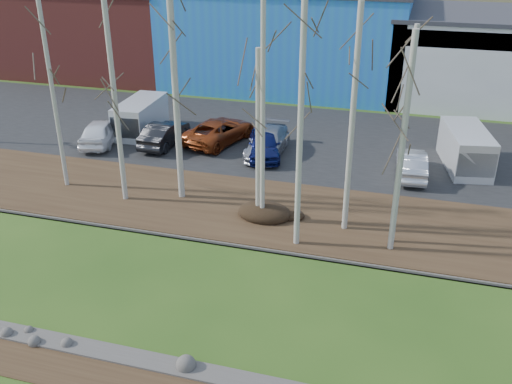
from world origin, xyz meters
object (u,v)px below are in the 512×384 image
(car_3, at_px, (268,142))
(van_white, at_px, (467,150))
(car_4, at_px, (264,144))
(car_1, at_px, (164,134))
(car_5, at_px, (412,164))
(van_grey, at_px, (139,117))
(car_2, at_px, (219,131))
(car_0, at_px, (101,132))

(car_3, bearing_deg, van_white, 2.64)
(car_4, xyz_separation_m, van_white, (11.70, 1.44, 0.33))
(car_1, relative_size, car_5, 1.04)
(car_5, xyz_separation_m, van_white, (2.95, 2.02, 0.40))
(van_grey, bearing_deg, van_white, -3.49)
(car_3, xyz_separation_m, van_white, (11.61, 0.98, 0.37))
(van_white, distance_m, van_grey, 20.88)
(car_2, relative_size, van_white, 1.03)
(car_5, bearing_deg, car_0, -3.60)
(car_0, distance_m, car_2, 7.60)
(car_2, xyz_separation_m, car_5, (12.16, -2.11, -0.05))
(van_white, height_order, van_grey, van_white)
(car_5, bearing_deg, car_3, -11.09)
(car_2, bearing_deg, car_5, -173.60)
(car_3, height_order, car_4, car_4)
(car_0, distance_m, car_3, 10.81)
(car_2, distance_m, car_5, 12.34)
(car_0, xyz_separation_m, car_5, (19.39, 0.22, -0.08))
(car_1, height_order, car_2, car_2)
(car_0, distance_m, car_4, 10.68)
(car_3, bearing_deg, van_grey, 169.90)
(car_4, bearing_deg, van_white, -8.89)
(car_0, height_order, car_4, car_0)
(car_3, height_order, van_white, van_white)
(car_5, bearing_deg, car_1, -6.72)
(car_0, bearing_deg, van_grey, -132.76)
(van_white, xyz_separation_m, van_grey, (-20.88, 0.30, -0.04))
(car_5, bearing_deg, car_2, -14.08)
(car_3, height_order, van_grey, van_grey)
(car_1, xyz_separation_m, car_3, (6.72, 0.38, -0.01))
(car_5, bearing_deg, van_white, -149.91)
(car_3, xyz_separation_m, van_grey, (-9.27, 1.29, 0.33))
(car_1, bearing_deg, car_2, -153.91)
(car_0, bearing_deg, car_3, 173.88)
(car_5, bearing_deg, car_4, -8.02)
(car_1, height_order, van_grey, van_grey)
(car_4, bearing_deg, car_5, -19.68)
(van_grey, bearing_deg, car_1, -35.75)
(van_grey, bearing_deg, car_2, -4.81)
(car_2, bearing_deg, van_grey, 14.06)
(car_1, relative_size, car_2, 0.82)
(car_2, distance_m, car_3, 3.67)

